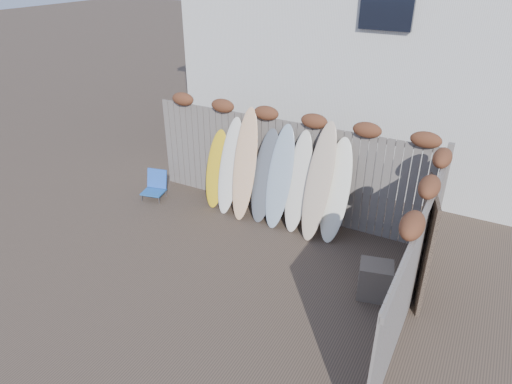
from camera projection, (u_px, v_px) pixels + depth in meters
The scene contains 15 objects.
ground at pixel (223, 272), 7.84m from camera, with size 80.00×80.00×0.00m, color #493A2D.
back_fence at pixel (287, 160), 9.12m from camera, with size 6.05×0.28×2.24m.
right_fence at pixel (415, 260), 6.24m from camera, with size 0.28×4.40×2.24m.
house at pixel (377, 29), 11.19m from camera, with size 8.50×5.50×6.33m.
beach_chair at pixel (155, 185), 10.12m from camera, with size 0.55×0.58×0.61m.
wooden_crate at pixel (375, 280), 7.17m from camera, with size 0.51×0.43×0.60m, color #4A4137.
lattice_panel at pixel (424, 244), 6.97m from camera, with size 0.05×1.23×1.85m, color #3F2E26.
surfboard_0 at pixel (217, 169), 9.62m from camera, with size 0.48×0.07×1.69m, color yellow.
surfboard_1 at pixel (230, 166), 9.35m from camera, with size 0.49×0.07×2.04m, color white.
surfboard_2 at pixel (245, 165), 9.12m from camera, with size 0.48×0.07×2.30m, color #FFCF79.
surfboard_3 at pixel (265, 176), 9.05m from camera, with size 0.53×0.07×1.93m, color slate.
surfboard_4 at pixel (280, 177), 8.85m from camera, with size 0.51×0.07×2.08m, color #92A7BA.
surfboard_5 at pixel (298, 182), 8.74m from camera, with size 0.46×0.07×2.01m, color silver.
surfboard_6 at pixel (319, 182), 8.43m from camera, with size 0.50×0.07×2.29m, color beige.
surfboard_7 at pixel (336, 191), 8.41m from camera, with size 0.51×0.07×2.01m, color white.
Camera 1 is at (3.50, -5.26, 4.88)m, focal length 32.00 mm.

